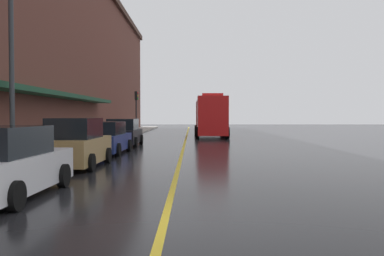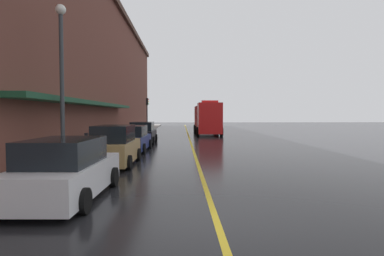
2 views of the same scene
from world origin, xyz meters
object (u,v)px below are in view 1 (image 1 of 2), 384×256
at_px(parked_car_1, 78,144).
at_px(parked_car_3, 125,133).
at_px(fire_truck, 212,117).
at_px(parked_car_0, 4,164).
at_px(parking_meter_0, 44,139).
at_px(street_lamp_left, 13,48).
at_px(parked_car_2, 108,139).
at_px(traffic_light_near, 137,104).

relative_size(parked_car_1, parked_car_3, 0.95).
bearing_deg(fire_truck, parked_car_0, -13.19).
xyz_separation_m(fire_truck, parking_meter_0, (-7.55, -21.16, -0.75)).
height_order(parking_meter_0, street_lamp_left, street_lamp_left).
distance_m(parked_car_1, street_lamp_left, 4.18).
xyz_separation_m(parked_car_2, parked_car_3, (-0.05, 5.58, 0.04)).
bearing_deg(traffic_light_near, parking_meter_0, -90.13).
distance_m(parked_car_2, traffic_light_near, 22.09).
relative_size(parked_car_0, fire_truck, 0.55).
distance_m(parked_car_1, fire_truck, 22.58).
distance_m(parked_car_0, parked_car_3, 16.95).
bearing_deg(parked_car_3, traffic_light_near, 5.04).
height_order(street_lamp_left, traffic_light_near, street_lamp_left).
bearing_deg(parked_car_1, fire_truck, -14.46).
xyz_separation_m(parked_car_0, parked_car_3, (0.10, 16.95, 0.01)).
xyz_separation_m(parked_car_0, parked_car_2, (0.15, 11.37, -0.03)).
bearing_deg(street_lamp_left, parked_car_1, 21.88).
bearing_deg(street_lamp_left, fire_truck, 70.14).
distance_m(fire_truck, traffic_light_near, 9.51).
distance_m(parked_car_0, traffic_light_near, 33.39).
bearing_deg(traffic_light_near, street_lamp_left, -91.34).
bearing_deg(parked_car_2, street_lamp_left, 163.42).
bearing_deg(parked_car_2, fire_truck, -18.95).
xyz_separation_m(parked_car_1, parked_car_2, (0.02, 5.52, -0.09)).
height_order(parked_car_1, street_lamp_left, street_lamp_left).
relative_size(parked_car_0, parked_car_2, 0.98).
height_order(parked_car_2, street_lamp_left, street_lamp_left).
bearing_deg(parked_car_3, parked_car_0, 179.90).
xyz_separation_m(parked_car_3, street_lamp_left, (-2.03, -11.92, 3.58)).
xyz_separation_m(fire_truck, street_lamp_left, (-8.15, -22.55, 2.59)).
distance_m(parked_car_2, parked_car_3, 5.58).
distance_m(parked_car_0, fire_truck, 28.29).
relative_size(parked_car_0, parked_car_3, 1.05).
bearing_deg(parked_car_2, parked_car_0, -179.20).
xyz_separation_m(parked_car_0, street_lamp_left, (-1.93, 5.03, 3.59)).
relative_size(parked_car_1, parked_car_2, 0.89).
bearing_deg(parked_car_3, parking_meter_0, 172.51).
relative_size(parked_car_3, street_lamp_left, 0.65).
bearing_deg(street_lamp_left, parked_car_2, 71.85).
bearing_deg(parked_car_1, street_lamp_left, 113.05).
height_order(parked_car_2, parked_car_3, parked_car_3).
height_order(parked_car_1, parking_meter_0, parked_car_1).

